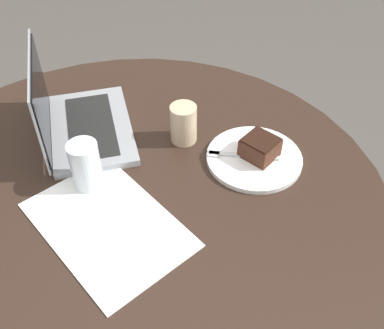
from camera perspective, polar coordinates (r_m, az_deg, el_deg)
dining_table at (r=1.10m, az=-7.90°, el=-8.04°), size 1.19×1.19×0.78m
paper_document at (r=0.97m, az=-10.66°, el=-7.49°), size 0.39×0.30×0.00m
plate at (r=1.09m, az=7.90°, el=0.81°), size 0.23×0.23×0.01m
cake_slice at (r=1.08m, az=8.62°, el=2.16°), size 0.08×0.08×0.05m
fork at (r=1.08m, az=5.58°, el=1.22°), size 0.16×0.10×0.00m
coffee_glass at (r=1.11m, az=-1.09°, el=5.21°), size 0.07×0.07×0.10m
water_glass at (r=1.01m, az=-13.34°, el=-0.14°), size 0.07×0.07×0.12m
laptop at (r=1.18m, az=-14.32°, el=5.45°), size 0.38×0.37×0.22m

